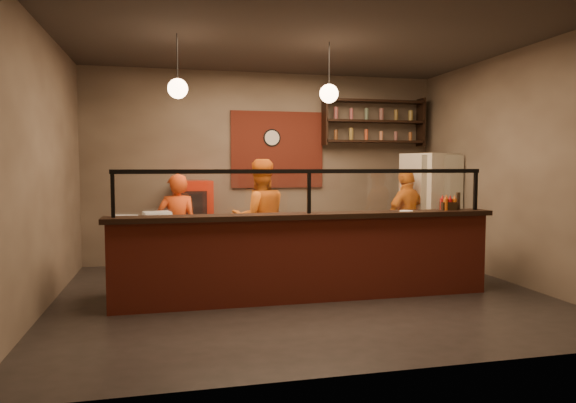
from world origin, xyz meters
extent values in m
plane|color=black|center=(0.00, 0.00, 0.00)|extent=(6.00, 6.00, 0.00)
plane|color=#342D28|center=(0.00, 0.00, 3.20)|extent=(6.00, 6.00, 0.00)
plane|color=#776857|center=(0.00, 2.50, 1.60)|extent=(6.00, 0.00, 6.00)
plane|color=#776857|center=(-3.00, 0.00, 1.60)|extent=(0.00, 5.00, 5.00)
plane|color=#776857|center=(3.00, 0.00, 1.60)|extent=(0.00, 5.00, 5.00)
plane|color=#776857|center=(0.00, -2.50, 1.60)|extent=(6.00, 0.00, 6.00)
cube|color=maroon|center=(0.20, 2.47, 1.90)|extent=(1.60, 0.04, 1.30)
cube|color=maroon|center=(0.00, -0.30, 0.50)|extent=(4.60, 0.25, 1.00)
cube|color=black|center=(0.00, -0.30, 1.03)|extent=(4.70, 0.37, 0.06)
cube|color=gray|center=(0.00, 0.20, 0.42)|extent=(4.60, 0.75, 0.85)
cube|color=white|center=(0.00, 0.20, 0.88)|extent=(4.60, 0.75, 0.05)
cube|color=white|center=(0.00, -0.30, 1.31)|extent=(4.40, 0.02, 0.50)
cube|color=black|center=(0.00, -0.30, 1.56)|extent=(4.50, 0.05, 0.05)
cube|color=black|center=(-2.22, -0.30, 1.31)|extent=(0.04, 0.04, 0.50)
cube|color=black|center=(0.00, -0.30, 1.31)|extent=(0.04, 0.04, 0.50)
cube|color=black|center=(2.22, -0.30, 1.31)|extent=(0.04, 0.04, 0.50)
cube|color=black|center=(1.90, 2.32, 2.05)|extent=(1.80, 0.28, 0.04)
cube|color=black|center=(1.90, 2.32, 2.40)|extent=(1.80, 0.28, 0.04)
cube|color=black|center=(1.90, 2.32, 2.75)|extent=(1.80, 0.28, 0.04)
cube|color=black|center=(1.00, 2.32, 2.40)|extent=(0.04, 0.28, 0.85)
cube|color=black|center=(2.80, 2.32, 2.40)|extent=(0.04, 0.28, 0.85)
cylinder|color=black|center=(0.10, 2.46, 2.10)|extent=(0.30, 0.04, 0.30)
cylinder|color=black|center=(-1.50, 0.20, 2.90)|extent=(0.01, 0.01, 0.60)
sphere|color=#FFC58C|center=(-1.50, 0.20, 2.55)|extent=(0.24, 0.24, 0.24)
cylinder|color=black|center=(0.40, 0.20, 2.90)|extent=(0.01, 0.01, 0.60)
sphere|color=#FFC58C|center=(0.40, 0.20, 2.55)|extent=(0.24, 0.24, 0.24)
imported|color=#D24213|center=(-1.52, 1.13, 0.76)|extent=(0.58, 0.41, 1.51)
imported|color=#C35912|center=(-0.36, 1.04, 0.86)|extent=(0.90, 0.73, 1.72)
imported|color=orange|center=(2.05, 1.29, 0.78)|extent=(0.99, 0.72, 1.57)
cube|color=beige|center=(2.60, 1.54, 0.91)|extent=(0.95, 0.92, 1.83)
cube|color=#AC1D0B|center=(-1.26, 2.15, 0.69)|extent=(0.63, 0.58, 1.39)
cylinder|color=white|center=(0.88, 0.31, 0.91)|extent=(0.64, 0.64, 0.01)
cube|color=silver|center=(-2.15, 0.18, 0.97)|extent=(0.32, 0.28, 0.14)
cube|color=silver|center=(-1.77, 0.31, 0.98)|extent=(0.37, 0.32, 0.16)
cube|color=silver|center=(-1.72, 0.02, 0.97)|extent=(0.29, 0.24, 0.14)
cylinder|color=yellow|center=(-0.74, 0.17, 0.93)|extent=(0.33, 0.08, 0.06)
cube|color=black|center=(1.86, -0.25, 1.11)|extent=(0.21, 0.17, 0.10)
cylinder|color=black|center=(2.01, -0.25, 1.17)|extent=(0.06, 0.06, 0.22)
cylinder|color=silver|center=(1.24, -0.34, 1.07)|extent=(0.22, 0.22, 0.01)
camera|label=1|loc=(-1.62, -6.17, 1.63)|focal=32.00mm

